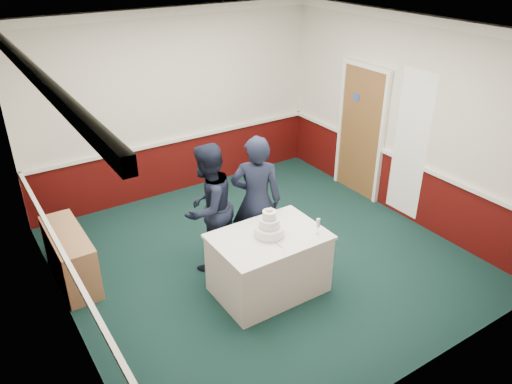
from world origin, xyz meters
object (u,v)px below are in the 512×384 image
cake_table (269,263)px  cake_knife (277,244)px  wedding_cake (269,228)px  person_man (208,207)px  sideboard (71,257)px  person_woman (256,201)px  champagne_flute (318,224)px

cake_table → cake_knife: 0.44m
wedding_cake → cake_knife: size_ratio=1.65×
wedding_cake → person_man: (-0.33, 0.89, -0.05)m
person_man → cake_knife: bearing=78.3°
sideboard → cake_knife: cake_knife is taller
sideboard → person_man: person_man is taller
person_woman → sideboard: bearing=10.9°
wedding_cake → champagne_flute: (0.50, -0.28, 0.03)m
person_woman → champagne_flute: bearing=137.7°
cake_knife → champagne_flute: size_ratio=1.07×
cake_knife → champagne_flute: 0.55m
wedding_cake → cake_knife: wedding_cake is taller
sideboard → person_woman: (2.21, -0.87, 0.54)m
cake_table → cake_knife: bearing=-98.5°
cake_knife → cake_table: bearing=75.2°
sideboard → wedding_cake: wedding_cake is taller
person_man → person_woman: size_ratio=0.96×
person_woman → person_man: bearing=9.3°
cake_table → wedding_cake: (0.00, 0.00, 0.50)m
cake_knife → champagne_flute: champagne_flute is taller
cake_knife → person_man: 1.14m
wedding_cake → person_woman: 0.69m
wedding_cake → cake_knife: (-0.03, -0.20, -0.11)m
cake_table → person_man: (-0.33, 0.89, 0.45)m
wedding_cake → champagne_flute: bearing=-29.2°
sideboard → person_woman: 2.43m
champagne_flute → person_woman: 0.97m
sideboard → champagne_flute: size_ratio=5.85×
cake_table → champagne_flute: champagne_flute is taller
wedding_cake → champagne_flute: 0.57m
champagne_flute → person_woman: size_ratio=0.12×
cake_table → person_man: 1.05m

